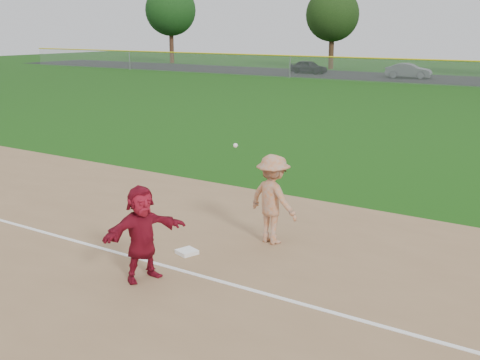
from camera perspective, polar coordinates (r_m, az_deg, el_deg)
The scene contains 9 objects.
ground at distance 12.37m, azimuth -3.87°, elevation -7.28°, with size 160.00×160.00×0.00m, color #16480D.
foul_line at distance 11.79m, azimuth -6.25°, elevation -8.34°, with size 60.00×0.10×0.01m, color white.
first_base at distance 12.49m, azimuth -5.05°, elevation -6.80°, with size 0.37×0.37×0.08m, color white.
base_runner at distance 11.11m, azimuth -9.29°, elevation -4.99°, with size 1.65×0.53×1.78m, color maroon.
car_left at distance 61.63m, azimuth 6.53°, elevation 10.62°, with size 1.54×3.84×1.31m, color black.
car_mid at distance 57.49m, azimuth 15.70°, elevation 9.94°, with size 1.42×4.06×1.34m, color #505257.
first_base_play at distance 12.83m, azimuth 3.15°, elevation -1.83°, with size 1.38×1.31×2.26m.
tree_0 at distance 79.64m, azimuth -6.60°, elevation 15.70°, with size 6.40×6.40×9.81m.
tree_1 at distance 68.57m, azimuth 8.77°, elevation 15.23°, with size 5.80×5.80×8.75m.
Camera 1 is at (7.03, -9.11, 4.55)m, focal length 45.00 mm.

